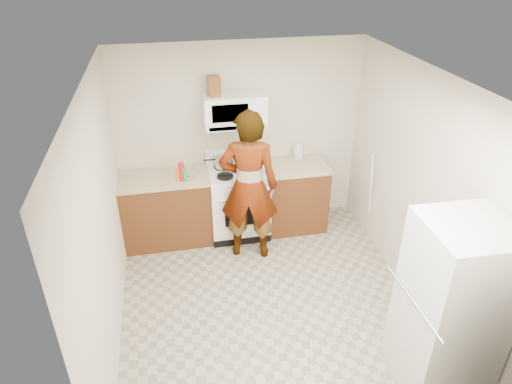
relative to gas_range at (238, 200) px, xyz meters
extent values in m
plane|color=gray|center=(0.10, -1.48, -0.49)|extent=(3.60, 3.60, 0.00)
cube|color=beige|center=(0.10, 0.31, 0.76)|extent=(3.20, 0.02, 2.50)
cube|color=beige|center=(1.69, -1.48, 0.76)|extent=(0.02, 3.60, 2.50)
cube|color=#552914|center=(-0.94, 0.01, -0.04)|extent=(1.12, 0.62, 0.90)
cube|color=tan|center=(-0.94, 0.01, 0.43)|extent=(1.14, 0.64, 0.03)
cube|color=#552914|center=(0.78, 0.01, -0.04)|extent=(0.80, 0.62, 0.90)
cube|color=tan|center=(0.78, 0.01, 0.43)|extent=(0.82, 0.64, 0.03)
cube|color=white|center=(0.00, -0.01, -0.04)|extent=(0.76, 0.65, 0.90)
cube|color=white|center=(0.00, -0.01, 0.43)|extent=(0.76, 0.62, 0.03)
cube|color=white|center=(0.00, 0.28, 0.54)|extent=(0.76, 0.08, 0.20)
cube|color=white|center=(0.00, 0.13, 1.21)|extent=(0.76, 0.38, 0.40)
imported|color=tan|center=(0.05, -0.51, 0.48)|extent=(0.79, 0.61, 1.92)
cube|color=silver|center=(1.34, -2.74, 0.36)|extent=(0.72, 0.72, 1.70)
cylinder|color=silver|center=(0.88, 0.23, 0.53)|extent=(0.19, 0.19, 0.17)
cube|color=brown|center=(-0.24, 0.10, 1.53)|extent=(0.16, 0.16, 0.24)
cylinder|color=silver|center=(-0.15, 0.11, 0.53)|extent=(0.30, 0.30, 0.13)
cube|color=silver|center=(0.20, -0.11, 0.47)|extent=(0.28, 0.22, 0.05)
cylinder|color=red|center=(-0.71, -0.13, 0.57)|extent=(0.09, 0.09, 0.24)
cylinder|color=orange|center=(-0.76, -0.12, 0.52)|extent=(0.06, 0.06, 0.15)
cylinder|color=#18883C|center=(-0.68, -0.16, 0.54)|extent=(0.07, 0.07, 0.18)
cylinder|color=silver|center=(-0.64, -0.08, 0.45)|extent=(0.23, 0.23, 0.01)
cylinder|color=silver|center=(1.66, -0.47, 0.15)|extent=(0.21, 0.20, 1.25)
camera|label=1|loc=(-0.81, -5.18, 3.09)|focal=32.00mm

